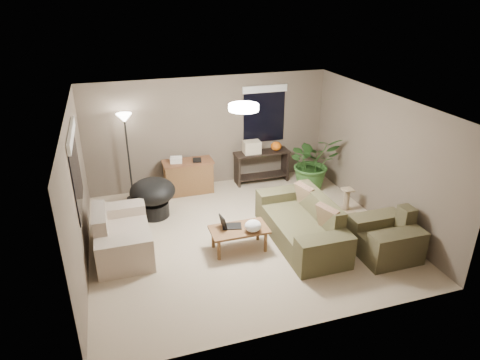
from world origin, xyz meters
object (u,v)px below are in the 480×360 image
object	(u,v)px
cat_scratching_post	(346,202)
console_table	(262,164)
houseplant	(312,168)
main_sofa	(302,226)
loveseat	(121,237)
papasan_chair	(153,195)
coffee_table	(239,232)
armchair	(386,239)
desk	(189,177)
floor_lamp	(125,129)

from	to	relation	value
cat_scratching_post	console_table	bearing A→B (deg)	121.16
console_table	houseplant	world-z (taller)	houseplant
main_sofa	loveseat	world-z (taller)	same
papasan_chair	coffee_table	bearing A→B (deg)	-52.74
armchair	coffee_table	size ratio (longest dim) A/B	1.00
desk	houseplant	bearing A→B (deg)	-12.79
coffee_table	floor_lamp	bearing A→B (deg)	122.03
papasan_chair	houseplant	xyz separation A→B (m)	(3.61, 0.26, 0.03)
papasan_chair	floor_lamp	world-z (taller)	floor_lamp
loveseat	floor_lamp	distance (m)	2.46
main_sofa	papasan_chair	distance (m)	3.01
loveseat	main_sofa	bearing A→B (deg)	-10.67
armchair	console_table	xyz separation A→B (m)	(-0.99, 3.49, 0.14)
coffee_table	floor_lamp	xyz separation A→B (m)	(-1.63, 2.60, 1.24)
armchair	papasan_chair	bearing A→B (deg)	144.87
main_sofa	papasan_chair	size ratio (longest dim) A/B	2.01
coffee_table	papasan_chair	distance (m)	2.11
desk	papasan_chair	size ratio (longest dim) A/B	1.01
desk	cat_scratching_post	world-z (taller)	desk
loveseat	papasan_chair	bearing A→B (deg)	58.32
loveseat	papasan_chair	size ratio (longest dim) A/B	1.47
main_sofa	houseplant	xyz separation A→B (m)	(1.15, 1.98, 0.20)
console_table	floor_lamp	distance (m)	3.21
console_table	floor_lamp	size ratio (longest dim) A/B	0.68
papasan_chair	houseplant	size ratio (longest dim) A/B	0.86
desk	console_table	bearing A→B (deg)	1.94
houseplant	coffee_table	bearing A→B (deg)	-140.39
coffee_table	papasan_chair	xyz separation A→B (m)	(-1.27, 1.67, 0.11)
coffee_table	desk	distance (m)	2.58
main_sofa	floor_lamp	xyz separation A→B (m)	(-2.81, 2.65, 1.30)
main_sofa	floor_lamp	bearing A→B (deg)	136.71
main_sofa	desk	xyz separation A→B (m)	(-1.57, 2.60, 0.08)
console_table	armchair	bearing A→B (deg)	-74.20
desk	cat_scratching_post	size ratio (longest dim) A/B	2.20
console_table	papasan_chair	size ratio (longest dim) A/B	1.19
desk	armchair	bearing A→B (deg)	-51.36
armchair	floor_lamp	world-z (taller)	floor_lamp
main_sofa	papasan_chair	xyz separation A→B (m)	(-2.46, 1.72, 0.17)
floor_lamp	coffee_table	bearing A→B (deg)	-57.97
main_sofa	desk	world-z (taller)	main_sofa
floor_lamp	armchair	bearing A→B (deg)	-41.14
papasan_chair	cat_scratching_post	size ratio (longest dim) A/B	2.18
main_sofa	cat_scratching_post	size ratio (longest dim) A/B	4.40
loveseat	coffee_table	distance (m)	2.05
cat_scratching_post	armchair	bearing A→B (deg)	-96.09
coffee_table	cat_scratching_post	size ratio (longest dim) A/B	2.00
main_sofa	coffee_table	bearing A→B (deg)	177.65
armchair	floor_lamp	distance (m)	5.45
houseplant	armchair	bearing A→B (deg)	-89.62
coffee_table	floor_lamp	size ratio (longest dim) A/B	0.52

